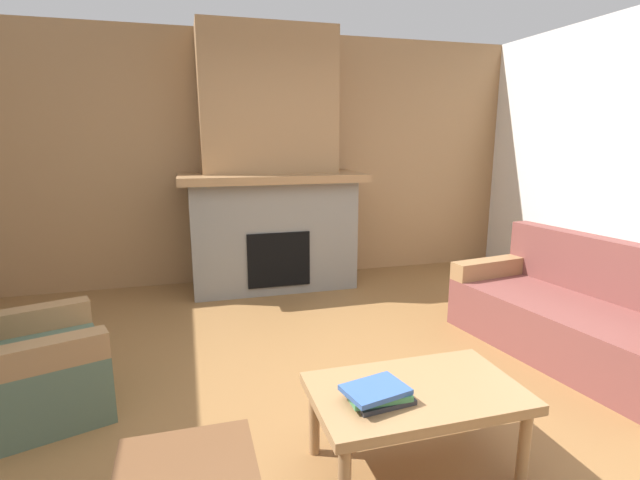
{
  "coord_description": "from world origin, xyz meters",
  "views": [
    {
      "loc": [
        -0.87,
        -2.36,
        1.6
      ],
      "look_at": [
        0.01,
        0.75,
        0.89
      ],
      "focal_mm": 26.58,
      "sensor_mm": 36.0,
      "label": 1
    }
  ],
  "objects_px": {
    "armchair": "(21,369)",
    "coffee_table": "(416,398)",
    "fireplace": "(271,179)",
    "couch": "(579,318)"
  },
  "relations": [
    {
      "from": "armchair",
      "to": "coffee_table",
      "type": "xyz_separation_m",
      "value": [
        1.98,
        -1.03,
        0.08
      ]
    },
    {
      "from": "fireplace",
      "to": "coffee_table",
      "type": "xyz_separation_m",
      "value": [
        0.13,
        -3.13,
        -0.79
      ]
    },
    {
      "from": "armchair",
      "to": "coffee_table",
      "type": "height_order",
      "value": "armchair"
    },
    {
      "from": "fireplace",
      "to": "couch",
      "type": "xyz_separation_m",
      "value": [
        1.89,
        -2.32,
        -0.88
      ]
    },
    {
      "from": "couch",
      "to": "coffee_table",
      "type": "height_order",
      "value": "couch"
    },
    {
      "from": "fireplace",
      "to": "couch",
      "type": "height_order",
      "value": "fireplace"
    },
    {
      "from": "couch",
      "to": "coffee_table",
      "type": "xyz_separation_m",
      "value": [
        -1.76,
        -0.81,
        0.09
      ]
    },
    {
      "from": "armchair",
      "to": "coffee_table",
      "type": "bearing_deg",
      "value": -27.44
    },
    {
      "from": "fireplace",
      "to": "armchair",
      "type": "relative_size",
      "value": 2.81
    },
    {
      "from": "fireplace",
      "to": "armchair",
      "type": "distance_m",
      "value": 2.93
    }
  ]
}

